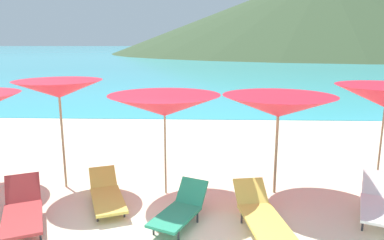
{
  "coord_description": "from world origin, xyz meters",
  "views": [
    {
      "loc": [
        0.69,
        -4.65,
        3.11
      ],
      "look_at": [
        0.34,
        4.28,
        1.2
      ],
      "focal_mm": 33.51,
      "sensor_mm": 36.0,
      "label": 1
    }
  ],
  "objects_px": {
    "umbrella_4": "(278,106)",
    "lounge_chair_0": "(380,202)",
    "umbrella_2": "(59,89)",
    "lounge_chair_8": "(261,213)",
    "umbrella_3": "(165,105)",
    "lounge_chair_2": "(107,194)",
    "lounge_chair_3": "(180,209)",
    "lounge_chair_5": "(22,210)"
  },
  "relations": [
    {
      "from": "umbrella_4",
      "to": "lounge_chair_0",
      "type": "distance_m",
      "value": 2.54
    },
    {
      "from": "umbrella_2",
      "to": "lounge_chair_8",
      "type": "distance_m",
      "value": 4.75
    },
    {
      "from": "umbrella_3",
      "to": "lounge_chair_2",
      "type": "height_order",
      "value": "umbrella_3"
    },
    {
      "from": "lounge_chair_0",
      "to": "lounge_chair_3",
      "type": "xyz_separation_m",
      "value": [
        -3.59,
        -0.37,
        -0.02
      ]
    },
    {
      "from": "umbrella_3",
      "to": "lounge_chair_3",
      "type": "height_order",
      "value": "umbrella_3"
    },
    {
      "from": "umbrella_2",
      "to": "umbrella_4",
      "type": "distance_m",
      "value": 4.57
    },
    {
      "from": "lounge_chair_5",
      "to": "umbrella_2",
      "type": "bearing_deg",
      "value": 62.45
    },
    {
      "from": "umbrella_4",
      "to": "lounge_chair_0",
      "type": "xyz_separation_m",
      "value": [
        1.69,
        -1.08,
        -1.55
      ]
    },
    {
      "from": "lounge_chair_3",
      "to": "lounge_chair_5",
      "type": "xyz_separation_m",
      "value": [
        -2.73,
        -0.16,
        0.01
      ]
    },
    {
      "from": "lounge_chair_2",
      "to": "lounge_chair_3",
      "type": "height_order",
      "value": "lounge_chair_3"
    },
    {
      "from": "lounge_chair_5",
      "to": "lounge_chair_8",
      "type": "xyz_separation_m",
      "value": [
        4.1,
        0.05,
        -0.0
      ]
    },
    {
      "from": "umbrella_2",
      "to": "lounge_chair_2",
      "type": "height_order",
      "value": "umbrella_2"
    },
    {
      "from": "umbrella_3",
      "to": "lounge_chair_0",
      "type": "height_order",
      "value": "umbrella_3"
    },
    {
      "from": "umbrella_3",
      "to": "lounge_chair_5",
      "type": "distance_m",
      "value": 3.19
    },
    {
      "from": "lounge_chair_2",
      "to": "lounge_chair_8",
      "type": "relative_size",
      "value": 0.98
    },
    {
      "from": "lounge_chair_8",
      "to": "lounge_chair_0",
      "type": "bearing_deg",
      "value": 2.41
    },
    {
      "from": "umbrella_4",
      "to": "lounge_chair_2",
      "type": "xyz_separation_m",
      "value": [
        -3.41,
        -0.73,
        -1.64
      ]
    },
    {
      "from": "umbrella_2",
      "to": "lounge_chair_5",
      "type": "height_order",
      "value": "umbrella_2"
    },
    {
      "from": "umbrella_4",
      "to": "lounge_chair_0",
      "type": "relative_size",
      "value": 1.38
    },
    {
      "from": "lounge_chair_0",
      "to": "lounge_chair_5",
      "type": "relative_size",
      "value": 1.0
    },
    {
      "from": "umbrella_2",
      "to": "lounge_chair_8",
      "type": "xyz_separation_m",
      "value": [
        4.03,
        -1.69,
        -1.87
      ]
    },
    {
      "from": "umbrella_4",
      "to": "umbrella_2",
      "type": "bearing_deg",
      "value": 178.42
    },
    {
      "from": "lounge_chair_2",
      "to": "lounge_chair_8",
      "type": "height_order",
      "value": "lounge_chair_8"
    },
    {
      "from": "umbrella_3",
      "to": "umbrella_4",
      "type": "relative_size",
      "value": 0.99
    },
    {
      "from": "umbrella_4",
      "to": "lounge_chair_5",
      "type": "height_order",
      "value": "umbrella_4"
    },
    {
      "from": "umbrella_4",
      "to": "lounge_chair_2",
      "type": "height_order",
      "value": "umbrella_4"
    },
    {
      "from": "lounge_chair_0",
      "to": "lounge_chair_2",
      "type": "relative_size",
      "value": 0.99
    },
    {
      "from": "umbrella_3",
      "to": "lounge_chair_8",
      "type": "distance_m",
      "value": 2.79
    },
    {
      "from": "umbrella_2",
      "to": "lounge_chair_2",
      "type": "xyz_separation_m",
      "value": [
        1.15,
        -0.86,
        -1.94
      ]
    },
    {
      "from": "lounge_chair_0",
      "to": "lounge_chair_2",
      "type": "height_order",
      "value": "lounge_chair_0"
    },
    {
      "from": "lounge_chair_3",
      "to": "lounge_chair_5",
      "type": "distance_m",
      "value": 2.73
    },
    {
      "from": "lounge_chair_2",
      "to": "lounge_chair_8",
      "type": "xyz_separation_m",
      "value": [
        2.88,
        -0.83,
        0.07
      ]
    },
    {
      "from": "umbrella_3",
      "to": "lounge_chair_0",
      "type": "xyz_separation_m",
      "value": [
        4.0,
        -0.97,
        -1.58
      ]
    },
    {
      "from": "umbrella_2",
      "to": "umbrella_3",
      "type": "relative_size",
      "value": 1.0
    },
    {
      "from": "umbrella_4",
      "to": "lounge_chair_0",
      "type": "bearing_deg",
      "value": -32.71
    },
    {
      "from": "umbrella_3",
      "to": "lounge_chair_0",
      "type": "distance_m",
      "value": 4.4
    },
    {
      "from": "lounge_chair_0",
      "to": "lounge_chair_2",
      "type": "distance_m",
      "value": 5.11
    },
    {
      "from": "lounge_chair_3",
      "to": "umbrella_2",
      "type": "bearing_deg",
      "value": 173.37
    },
    {
      "from": "umbrella_4",
      "to": "lounge_chair_3",
      "type": "distance_m",
      "value": 2.86
    },
    {
      "from": "umbrella_2",
      "to": "lounge_chair_3",
      "type": "distance_m",
      "value": 3.62
    },
    {
      "from": "lounge_chair_0",
      "to": "lounge_chair_3",
      "type": "distance_m",
      "value": 3.61
    },
    {
      "from": "umbrella_2",
      "to": "lounge_chair_0",
      "type": "height_order",
      "value": "umbrella_2"
    }
  ]
}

